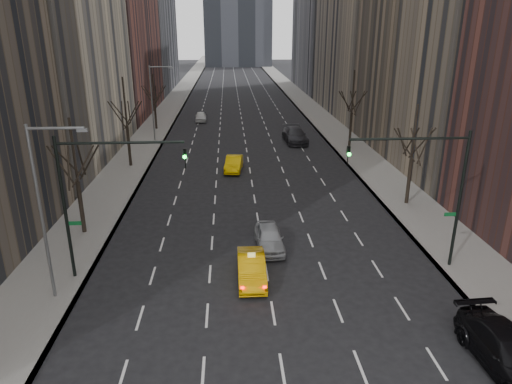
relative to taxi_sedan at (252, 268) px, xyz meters
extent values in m
cube|color=slate|center=(-11.35, 58.76, -0.64)|extent=(4.50, 320.00, 0.15)
cube|color=slate|center=(13.15, 58.76, -0.64)|extent=(4.50, 320.00, 0.15)
cylinder|color=black|center=(-11.10, 6.76, 1.22)|extent=(0.28, 0.28, 3.57)
cylinder|color=black|center=(-11.10, 6.76, 5.13)|extent=(0.16, 0.16, 4.25)
cylinder|color=black|center=(-10.95, 7.61, 4.24)|extent=(0.42, 1.80, 2.52)
cylinder|color=black|center=(-10.29, 7.05, 4.24)|extent=(1.74, 0.72, 2.52)
cylinder|color=black|center=(-10.44, 6.21, 4.24)|extent=(1.46, 1.25, 2.52)
cylinder|color=black|center=(-11.25, 5.91, 4.24)|extent=(0.42, 1.80, 2.52)
cylinder|color=black|center=(-11.91, 6.47, 4.24)|extent=(1.74, 0.72, 2.52)
cylinder|color=black|center=(-11.76, 7.31, 4.24)|extent=(1.46, 1.25, 2.52)
cylinder|color=black|center=(-11.10, 22.76, 1.43)|extent=(0.28, 0.28, 3.99)
cylinder|color=black|center=(-11.10, 22.76, 5.80)|extent=(0.16, 0.16, 4.75)
cylinder|color=black|center=(-10.95, 23.61, 4.66)|extent=(0.42, 1.80, 2.52)
cylinder|color=black|center=(-10.29, 23.05, 4.66)|extent=(1.74, 0.72, 2.52)
cylinder|color=black|center=(-10.44, 22.21, 4.66)|extent=(1.46, 1.25, 2.52)
cylinder|color=black|center=(-11.25, 21.91, 4.66)|extent=(0.42, 1.80, 2.52)
cylinder|color=black|center=(-11.91, 22.47, 4.66)|extent=(1.74, 0.72, 2.52)
cylinder|color=black|center=(-11.76, 23.31, 4.66)|extent=(1.46, 1.25, 2.52)
cylinder|color=black|center=(-11.10, 40.76, 1.12)|extent=(0.28, 0.28, 3.36)
cylinder|color=black|center=(-11.10, 40.76, 4.80)|extent=(0.16, 0.16, 4.00)
cylinder|color=black|center=(-10.95, 41.61, 4.03)|extent=(0.42, 1.80, 2.52)
cylinder|color=black|center=(-10.29, 41.05, 4.03)|extent=(1.74, 0.72, 2.52)
cylinder|color=black|center=(-10.44, 40.21, 4.03)|extent=(1.46, 1.25, 2.52)
cylinder|color=black|center=(-11.25, 39.91, 4.03)|extent=(0.42, 1.80, 2.52)
cylinder|color=black|center=(-11.91, 40.47, 4.03)|extent=(1.74, 0.72, 2.52)
cylinder|color=black|center=(-11.76, 41.31, 4.03)|extent=(1.46, 1.25, 2.52)
cylinder|color=black|center=(12.90, 10.76, 1.22)|extent=(0.28, 0.28, 3.57)
cylinder|color=black|center=(12.90, 10.76, 5.13)|extent=(0.16, 0.16, 4.25)
cylinder|color=black|center=(13.05, 11.61, 4.24)|extent=(0.42, 1.80, 2.52)
cylinder|color=black|center=(13.71, 11.05, 4.24)|extent=(1.74, 0.72, 2.52)
cylinder|color=black|center=(13.56, 10.21, 4.24)|extent=(1.46, 1.25, 2.52)
cylinder|color=black|center=(12.75, 9.91, 4.24)|extent=(0.42, 1.80, 2.52)
cylinder|color=black|center=(12.09, 10.47, 4.24)|extent=(1.74, 0.72, 2.52)
cylinder|color=black|center=(12.24, 11.31, 4.24)|extent=(1.46, 1.25, 2.52)
cylinder|color=black|center=(12.90, 28.76, 1.43)|extent=(0.28, 0.28, 3.99)
cylinder|color=black|center=(12.90, 28.76, 5.80)|extent=(0.16, 0.16, 4.75)
cylinder|color=black|center=(13.05, 29.61, 4.66)|extent=(0.42, 1.80, 2.52)
cylinder|color=black|center=(13.71, 29.05, 4.66)|extent=(1.74, 0.72, 2.52)
cylinder|color=black|center=(13.56, 28.21, 4.66)|extent=(1.46, 1.25, 2.52)
cylinder|color=black|center=(12.75, 27.91, 4.66)|extent=(0.42, 1.80, 2.52)
cylinder|color=black|center=(12.09, 28.47, 4.66)|extent=(1.74, 0.72, 2.52)
cylinder|color=black|center=(12.24, 29.31, 4.66)|extent=(1.46, 1.25, 2.52)
cylinder|color=black|center=(-9.90, 0.76, 3.44)|extent=(0.18, 0.18, 8.00)
cylinder|color=black|center=(-6.65, 0.76, 7.04)|extent=(6.50, 0.14, 0.14)
imported|color=black|center=(-3.40, 0.76, 6.14)|extent=(0.18, 0.22, 1.10)
sphere|color=#0CFF33|center=(-3.40, 0.58, 6.29)|extent=(0.20, 0.20, 0.20)
cube|color=#0C5926|center=(-9.50, 0.76, 2.64)|extent=(0.70, 0.04, 0.22)
cylinder|color=black|center=(11.70, 0.76, 3.44)|extent=(0.18, 0.18, 8.00)
cylinder|color=black|center=(8.45, 0.76, 7.04)|extent=(6.50, 0.14, 0.14)
imported|color=black|center=(5.20, 0.76, 6.14)|extent=(0.18, 0.22, 1.10)
sphere|color=#0CFF33|center=(5.20, 0.58, 6.29)|extent=(0.20, 0.20, 0.20)
cube|color=#0C5926|center=(11.30, 0.76, 2.64)|extent=(0.70, 0.04, 0.22)
cylinder|color=slate|center=(-10.30, -1.24, 3.94)|extent=(0.16, 0.16, 9.00)
cylinder|color=slate|center=(-9.00, -1.24, 8.24)|extent=(2.60, 0.14, 0.14)
cube|color=slate|center=(-7.80, -1.24, 8.14)|extent=(0.50, 0.22, 0.15)
cylinder|color=slate|center=(-10.30, 33.76, 3.94)|extent=(0.16, 0.16, 9.00)
cylinder|color=slate|center=(-9.00, 33.76, 8.24)|extent=(2.60, 0.14, 0.14)
cube|color=slate|center=(-7.80, 33.76, 8.14)|extent=(0.50, 0.22, 0.15)
imported|color=#D79904|center=(0.00, 0.00, 0.00)|extent=(1.51, 4.33, 1.43)
imported|color=gray|center=(1.33, 3.83, 0.01)|extent=(1.84, 4.31, 1.45)
imported|color=black|center=(10.10, -7.66, 0.09)|extent=(2.53, 5.67, 1.61)
imported|color=#FFC805|center=(-0.68, 20.82, 0.00)|extent=(2.02, 4.50, 1.43)
imported|color=#2D2D32|center=(6.98, 32.21, 0.18)|extent=(2.78, 6.28, 1.79)
imported|color=silver|center=(-5.28, 46.47, -0.02)|extent=(1.78, 4.11, 1.38)
camera|label=1|loc=(-1.10, -22.30, 12.54)|focal=32.00mm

